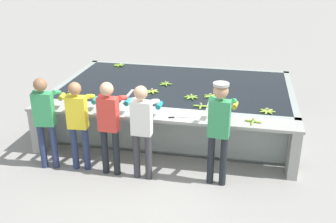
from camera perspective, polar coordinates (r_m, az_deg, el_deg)
name	(u,v)px	position (r m, az deg, el deg)	size (l,w,h in m)	color
ground_plane	(156,167)	(6.86, -1.70, -8.06)	(80.00, 80.00, 0.00)	gray
wash_tank	(176,105)	(8.29, 1.13, 0.99)	(4.72, 2.80, 0.89)	gray
work_ledge	(159,128)	(6.75, -1.34, -2.43)	(4.72, 0.45, 0.89)	#9E9E99
worker_0	(45,115)	(6.77, -17.42, -0.50)	(0.48, 0.73, 1.61)	navy
worker_1	(78,118)	(6.60, -12.89, -0.97)	(0.44, 0.72, 1.56)	navy
worker_2	(109,120)	(6.35, -8.50, -1.26)	(0.42, 0.71, 1.61)	#1E2328
worker_3	(142,124)	(6.17, -3.75, -1.84)	(0.42, 0.71, 1.60)	#38383D
worker_4	(219,124)	(6.01, 7.47, -1.77)	(0.45, 0.74, 1.70)	#1E2328
banana_bunch_floating_0	(165,84)	(8.12, -0.37, 4.04)	(0.27, 0.28, 0.08)	#75A333
banana_bunch_floating_1	(211,96)	(7.47, 6.20, 2.22)	(0.28, 0.28, 0.08)	#8CB738
banana_bunch_floating_2	(201,106)	(6.99, 4.75, 0.81)	(0.28, 0.28, 0.08)	#93BC3D
banana_bunch_floating_3	(267,111)	(6.96, 14.22, 0.05)	(0.28, 0.28, 0.08)	#9EC642
banana_bunch_floating_4	(152,91)	(7.69, -2.32, 2.95)	(0.28, 0.27, 0.08)	#9EC642
banana_bunch_floating_5	(119,65)	(9.53, -7.13, 6.71)	(0.28, 0.28, 0.08)	#7FAD33
banana_bunch_floating_6	(191,97)	(7.40, 3.35, 2.11)	(0.28, 0.27, 0.08)	#75A333
banana_bunch_floating_7	(74,90)	(7.95, -13.46, 3.00)	(0.28, 0.28, 0.08)	#8CB738
banana_bunch_ledge_0	(253,121)	(6.50, 12.24, -1.38)	(0.28, 0.28, 0.08)	#8CB738
knife_0	(176,117)	(6.53, 1.12, -0.83)	(0.34, 0.14, 0.02)	silver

